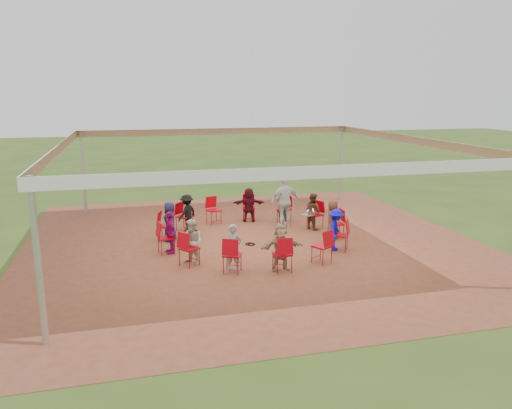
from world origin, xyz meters
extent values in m
plane|color=#324A17|center=(0.00, 0.00, 0.00)|extent=(80.00, 80.00, 0.00)
plane|color=brown|center=(0.00, 0.00, 0.01)|extent=(13.00, 13.00, 0.00)
cylinder|color=#B2B2B7|center=(-5.00, -5.00, 1.50)|extent=(0.12, 0.12, 3.00)
cylinder|color=#B2B2B7|center=(-5.00, 5.00, 1.50)|extent=(0.12, 0.12, 3.00)
cylinder|color=#B2B2B7|center=(5.00, 5.00, 1.50)|extent=(0.12, 0.12, 3.00)
plane|color=white|center=(0.00, 0.00, 3.00)|extent=(10.30, 10.30, 0.00)
cube|color=white|center=(0.00, -5.15, 2.88)|extent=(10.30, 0.03, 0.24)
cube|color=white|center=(0.00, 5.15, 2.88)|extent=(10.30, 0.03, 0.24)
cube|color=white|center=(-5.15, 0.00, 2.88)|extent=(0.03, 10.30, 0.24)
cube|color=white|center=(5.15, 0.00, 2.88)|extent=(0.03, 10.30, 0.24)
imported|color=#512D20|center=(2.25, 0.96, 0.59)|extent=(0.53, 0.66, 1.18)
imported|color=#2A523C|center=(1.54, 1.90, 0.59)|extent=(0.51, 0.49, 1.18)
imported|color=#440C16|center=(0.48, 2.40, 0.59)|extent=(1.15, 0.62, 1.18)
imported|color=black|center=(-1.70, 1.76, 0.59)|extent=(0.81, 0.80, 1.18)
imported|color=#191A3C|center=(-2.32, 0.77, 0.59)|extent=(0.49, 0.65, 1.18)
imported|color=#990F64|center=(-2.41, -0.40, 0.59)|extent=(0.46, 0.74, 1.18)
imported|color=#BBB6A4|center=(-1.95, -1.47, 0.59)|extent=(0.61, 0.66, 1.18)
imported|color=gray|center=(-1.04, -2.21, 0.59)|extent=(0.51, 0.44, 1.18)
imported|color=#A18560|center=(0.10, -2.44, 0.59)|extent=(1.11, 0.45, 1.18)
imported|color=#100DB8|center=(2.07, -1.30, 0.59)|extent=(0.72, 0.84, 1.18)
imported|color=#512D20|center=(2.44, -0.19, 0.59)|extent=(0.37, 0.60, 1.18)
imported|color=silver|center=(1.46, 1.45, 0.85)|extent=(1.06, 0.65, 1.70)
torus|color=black|center=(-0.12, -0.19, 0.02)|extent=(0.28, 0.28, 0.03)
torus|color=black|center=(-0.08, -0.23, 0.02)|extent=(0.22, 0.22, 0.03)
cube|color=#B7B7BC|center=(2.04, 0.88, 0.51)|extent=(0.36, 0.42, 0.02)
cube|color=#B7B7BC|center=(2.16, 0.92, 0.63)|extent=(0.21, 0.35, 0.23)
cube|color=#CCE0FF|center=(2.15, 0.92, 0.63)|extent=(0.17, 0.30, 0.19)
camera|label=1|loc=(-3.45, -13.67, 4.31)|focal=35.00mm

